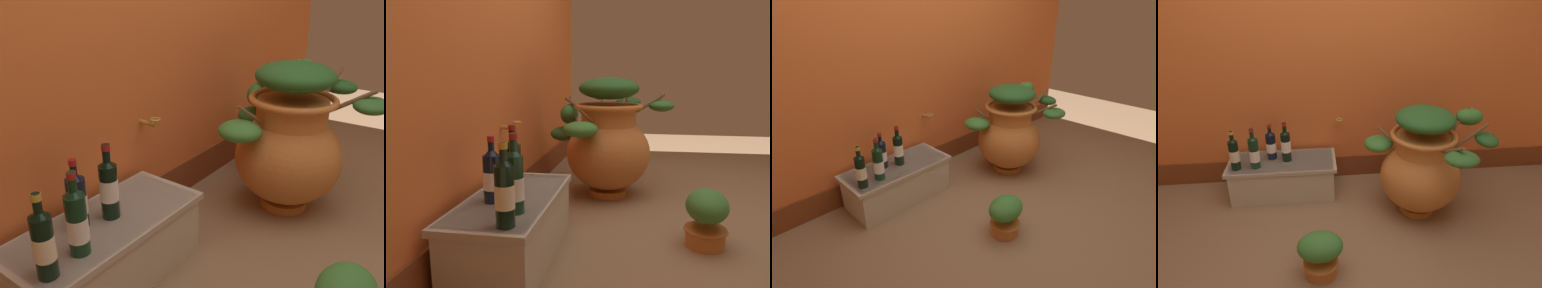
{
  "view_description": "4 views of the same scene",
  "coord_description": "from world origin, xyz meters",
  "views": [
    {
      "loc": [
        -1.43,
        -0.26,
        1.24
      ],
      "look_at": [
        -0.06,
        0.74,
        0.53
      ],
      "focal_mm": 37.82,
      "sensor_mm": 36.0,
      "label": 1
    },
    {
      "loc": [
        -2.11,
        0.29,
        0.86
      ],
      "look_at": [
        0.04,
        0.65,
        0.46
      ],
      "focal_mm": 35.91,
      "sensor_mm": 36.0,
      "label": 2
    },
    {
      "loc": [
        -1.66,
        -1.08,
        1.53
      ],
      "look_at": [
        0.06,
        0.64,
        0.39
      ],
      "focal_mm": 29.08,
      "sensor_mm": 36.0,
      "label": 3
    },
    {
      "loc": [
        -0.2,
        -1.54,
        1.62
      ],
      "look_at": [
        0.04,
        0.72,
        0.5
      ],
      "focal_mm": 31.19,
      "sensor_mm": 36.0,
      "label": 4
    }
  ],
  "objects": [
    {
      "name": "ground_plane",
      "position": [
        0.0,
        0.0,
        0.0
      ],
      "size": [
        7.0,
        7.0,
        0.0
      ],
      "primitive_type": "plane",
      "color": "#896B4C"
    },
    {
      "name": "wine_bottle_middle",
      "position": [
        -0.58,
        0.93,
        0.43
      ],
      "size": [
        0.08,
        0.08,
        0.29
      ],
      "color": "black",
      "rests_on": "stone_ledge"
    },
    {
      "name": "potted_shrub",
      "position": [
        -0.21,
        -0.04,
        0.16
      ],
      "size": [
        0.27,
        0.22,
        0.3
      ],
      "color": "#C17033",
      "rests_on": "ground_plane"
    },
    {
      "name": "wine_bottle_left",
      "position": [
        -0.84,
        0.78,
        0.44
      ],
      "size": [
        0.07,
        0.07,
        0.32
      ],
      "color": "black",
      "rests_on": "stone_ledge"
    },
    {
      "name": "wine_bottle_right",
      "position": [
        -0.69,
        0.79,
        0.44
      ],
      "size": [
        0.08,
        0.08,
        0.33
      ],
      "color": "black",
      "rests_on": "stone_ledge"
    },
    {
      "name": "wine_bottle_back",
      "position": [
        -0.46,
        0.88,
        0.45
      ],
      "size": [
        0.08,
        0.08,
        0.33
      ],
      "color": "black",
      "rests_on": "stone_ledge"
    },
    {
      "name": "terracotta_urn",
      "position": [
        0.56,
        0.54,
        0.4
      ],
      "size": [
        0.88,
        0.94,
        0.84
      ],
      "color": "#C17033",
      "rests_on": "ground_plane"
    },
    {
      "name": "stone_ledge",
      "position": [
        -0.49,
        0.87,
        0.17
      ],
      "size": [
        0.86,
        0.39,
        0.3
      ],
      "color": "beige",
      "rests_on": "ground_plane"
    }
  ]
}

